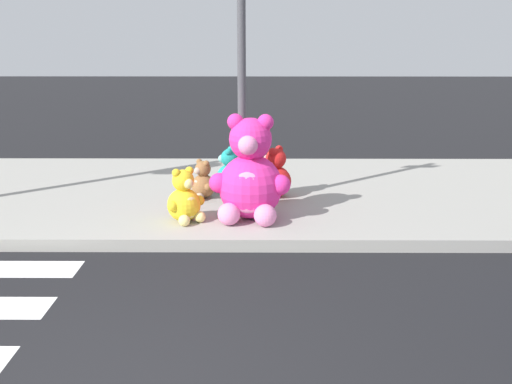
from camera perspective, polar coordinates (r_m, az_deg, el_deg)
sidewalk at (r=8.87m, az=-7.64°, el=-0.21°), size 28.00×4.40×0.15m
sign_pole at (r=7.68m, az=-1.40°, el=10.98°), size 0.56×0.11×3.20m
plush_pink_large at (r=7.28m, az=-0.57°, el=1.39°), size 1.01×0.91×1.32m
plush_red at (r=8.33m, az=1.79°, el=1.50°), size 0.52×0.51×0.73m
plush_brown at (r=8.30m, az=-5.23°, el=0.89°), size 0.40×0.39×0.55m
plush_yellow at (r=7.28m, az=-6.93°, el=-0.80°), size 0.48×0.49×0.68m
plush_teal at (r=8.65m, az=-2.67°, el=1.81°), size 0.45×0.50×0.65m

